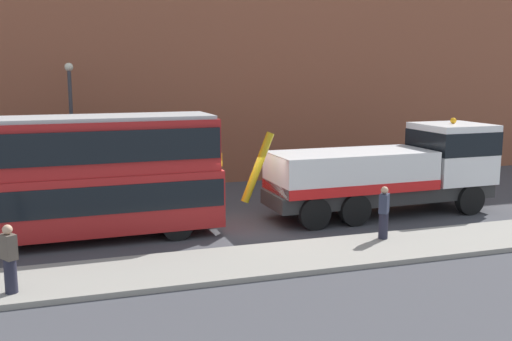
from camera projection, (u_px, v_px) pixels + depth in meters
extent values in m
plane|color=#424247|center=(243.00, 225.00, 21.10)|extent=(120.00, 120.00, 0.00)
cube|color=gray|center=(284.00, 258.00, 17.15)|extent=(60.00, 2.80, 0.15)
cube|color=#935138|center=(189.00, 18.00, 27.95)|extent=(60.00, 1.20, 16.00)
cube|color=#2D2D2D|center=(380.00, 193.00, 22.53)|extent=(9.05, 2.43, 0.55)
cube|color=white|center=(452.00, 153.00, 23.34)|extent=(2.66, 2.66, 2.30)
cube|color=black|center=(452.00, 141.00, 23.27)|extent=(2.69, 2.69, 0.90)
cube|color=silver|center=(351.00, 170.00, 21.94)|extent=(6.16, 2.75, 1.40)
cube|color=red|center=(350.00, 184.00, 22.03)|extent=(6.16, 2.80, 0.36)
cylinder|color=#B79914|center=(258.00, 167.00, 20.67)|extent=(1.24, 0.31, 2.52)
sphere|color=orange|center=(453.00, 121.00, 23.13)|extent=(0.24, 0.24, 0.24)
cylinder|color=black|center=(434.00, 189.00, 24.69)|extent=(1.17, 0.37, 1.16)
cylinder|color=black|center=(470.00, 200.00, 22.63)|extent=(1.17, 0.37, 1.16)
cylinder|color=black|center=(327.00, 197.00, 23.05)|extent=(1.17, 0.37, 1.16)
cylinder|color=black|center=(355.00, 210.00, 20.98)|extent=(1.17, 0.37, 1.16)
cylinder|color=black|center=(290.00, 200.00, 22.52)|extent=(1.17, 0.37, 1.16)
cylinder|color=black|center=(314.00, 213.00, 20.46)|extent=(1.17, 0.37, 1.16)
cube|color=#AD1E1E|center=(50.00, 204.00, 18.79)|extent=(11.06, 2.77, 1.90)
cube|color=#AD1E1E|center=(46.00, 148.00, 18.49)|extent=(10.83, 2.66, 1.70)
cube|color=black|center=(49.00, 196.00, 18.75)|extent=(10.95, 2.81, 0.90)
cube|color=black|center=(46.00, 145.00, 18.47)|extent=(10.73, 2.81, 1.00)
cube|color=#B2B2B2|center=(45.00, 119.00, 18.33)|extent=(10.61, 2.55, 0.12)
cube|color=yellow|center=(215.00, 157.00, 20.39)|extent=(0.10, 1.50, 0.44)
cylinder|color=black|center=(165.00, 210.00, 21.20)|extent=(1.05, 0.33, 1.04)
cylinder|color=black|center=(177.00, 225.00, 19.19)|extent=(1.05, 0.33, 1.04)
cylinder|color=#232333|center=(11.00, 276.00, 14.22)|extent=(0.41, 0.41, 0.85)
cube|color=brown|center=(9.00, 247.00, 14.10)|extent=(0.44, 0.48, 0.62)
sphere|color=tan|center=(7.00, 230.00, 14.03)|extent=(0.24, 0.24, 0.24)
cylinder|color=#232333|center=(383.00, 226.00, 18.85)|extent=(0.42, 0.42, 0.85)
cube|color=#2D3347|center=(384.00, 203.00, 18.73)|extent=(0.46, 0.47, 0.62)
sphere|color=tan|center=(385.00, 190.00, 18.66)|extent=(0.24, 0.24, 0.24)
cylinder|color=#38383D|center=(72.00, 136.00, 25.04)|extent=(0.16, 0.16, 5.50)
sphere|color=#EAE5C6|center=(69.00, 67.00, 24.56)|extent=(0.36, 0.36, 0.36)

